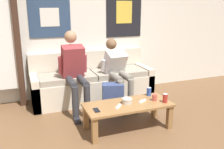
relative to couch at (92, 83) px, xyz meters
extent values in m
cube|color=silver|center=(-0.02, 0.36, 0.98)|extent=(10.00, 0.05, 2.55)
cube|color=navy|center=(-0.64, 0.32, 1.16)|extent=(0.72, 0.01, 0.70)
cube|color=silver|center=(-0.64, 0.32, 1.16)|extent=(0.32, 0.01, 0.31)
cube|color=black|center=(0.75, 0.32, 1.24)|extent=(0.72, 0.01, 0.93)
cube|color=gold|center=(0.75, 0.32, 1.24)|extent=(0.32, 0.01, 0.42)
cube|color=#382319|center=(-1.20, 0.13, 0.73)|extent=(0.10, 0.10, 2.05)
cube|color=beige|center=(0.00, 0.27, 0.13)|extent=(2.15, 0.13, 0.85)
cube|color=beige|center=(0.00, -0.09, -0.09)|extent=(2.15, 0.59, 0.42)
cube|color=beige|center=(-1.01, -0.09, -0.03)|extent=(0.12, 0.59, 0.54)
cube|color=beige|center=(1.01, -0.09, -0.03)|extent=(0.12, 0.59, 0.54)
cube|color=gray|center=(-0.48, -0.09, 0.17)|extent=(0.93, 0.55, 0.10)
cube|color=gray|center=(0.48, -0.09, 0.17)|extent=(0.93, 0.55, 0.10)
cube|color=olive|center=(0.12, -1.29, 0.06)|extent=(1.19, 0.52, 0.03)
cube|color=olive|center=(-0.42, -1.08, -0.13)|extent=(0.07, 0.07, 0.34)
cube|color=olive|center=(0.66, -1.08, -0.13)|extent=(0.07, 0.07, 0.34)
cube|color=olive|center=(-0.42, -1.49, -0.13)|extent=(0.07, 0.07, 0.34)
cube|color=olive|center=(0.66, -1.49, -0.13)|extent=(0.07, 0.07, 0.34)
cylinder|color=#2D2D33|center=(-0.49, -0.54, 0.22)|extent=(0.11, 0.43, 0.11)
cylinder|color=#2D2D33|center=(-0.49, -0.75, -0.02)|extent=(0.10, 0.10, 0.49)
cube|color=#232328|center=(-0.49, -0.82, -0.27)|extent=(0.11, 0.25, 0.05)
cylinder|color=#2D2D33|center=(-0.31, -0.54, 0.22)|extent=(0.11, 0.43, 0.11)
cylinder|color=#2D2D33|center=(-0.31, -0.75, -0.02)|extent=(0.10, 0.10, 0.49)
cube|color=#232328|center=(-0.31, -0.82, -0.27)|extent=(0.11, 0.25, 0.05)
cube|color=maroon|center=(-0.40, -0.27, 0.48)|extent=(0.35, 0.34, 0.56)
sphere|color=#9E7556|center=(-0.40, -0.18, 0.88)|extent=(0.20, 0.20, 0.20)
cylinder|color=maroon|center=(-0.60, -0.26, 0.44)|extent=(0.08, 0.11, 0.30)
cylinder|color=maroon|center=(-0.21, -0.26, 0.44)|extent=(0.08, 0.11, 0.30)
cylinder|color=gray|center=(0.25, -0.52, 0.22)|extent=(0.11, 0.39, 0.11)
cylinder|color=gray|center=(0.25, -0.72, -0.02)|extent=(0.10, 0.10, 0.49)
cube|color=#232328|center=(0.25, -0.79, -0.27)|extent=(0.11, 0.25, 0.05)
cylinder|color=gray|center=(0.43, -0.52, 0.22)|extent=(0.11, 0.39, 0.11)
cylinder|color=gray|center=(0.43, -0.72, -0.02)|extent=(0.10, 0.10, 0.49)
cube|color=#232328|center=(0.43, -0.79, -0.27)|extent=(0.11, 0.25, 0.05)
cube|color=silver|center=(0.34, -0.23, 0.40)|extent=(0.39, 0.42, 0.46)
sphere|color=brown|center=(0.34, -0.07, 0.70)|extent=(0.19, 0.19, 0.19)
cylinder|color=silver|center=(0.14, -0.21, 0.36)|extent=(0.08, 0.13, 0.24)
cylinder|color=silver|center=(0.53, -0.21, 0.36)|extent=(0.08, 0.13, 0.24)
cube|color=navy|center=(0.13, -0.71, -0.06)|extent=(0.37, 0.29, 0.48)
cube|color=navy|center=(0.10, -0.79, -0.17)|extent=(0.24, 0.13, 0.21)
cylinder|color=#B7B2A8|center=(0.11, -1.27, 0.11)|extent=(0.14, 0.14, 0.07)
torus|color=#B7B2A8|center=(0.11, -1.27, 0.14)|extent=(0.15, 0.15, 0.02)
cylinder|color=#B24C42|center=(0.52, -1.31, 0.12)|extent=(0.07, 0.07, 0.09)
cylinder|color=black|center=(0.52, -1.31, 0.17)|extent=(0.00, 0.00, 0.01)
cylinder|color=#28479E|center=(0.54, -1.10, 0.13)|extent=(0.07, 0.07, 0.12)
cylinder|color=silver|center=(0.54, -1.10, 0.19)|extent=(0.06, 0.06, 0.00)
cylinder|color=maroon|center=(0.62, -1.43, 0.13)|extent=(0.07, 0.07, 0.12)
cylinder|color=silver|center=(0.62, -1.43, 0.19)|extent=(0.06, 0.06, 0.00)
cube|color=white|center=(0.33, -1.30, 0.08)|extent=(0.14, 0.10, 0.02)
cylinder|color=#333842|center=(0.36, -1.29, 0.10)|extent=(0.01, 0.01, 0.00)
cube|color=white|center=(-0.05, -1.36, 0.08)|extent=(0.12, 0.13, 0.02)
cylinder|color=#333842|center=(-0.03, -1.33, 0.10)|extent=(0.01, 0.01, 0.00)
cube|color=black|center=(-0.35, -1.35, 0.08)|extent=(0.07, 0.14, 0.01)
cube|color=black|center=(-0.35, -1.35, 0.08)|extent=(0.06, 0.13, 0.00)
camera|label=1|loc=(-1.22, -4.16, 1.37)|focal=40.00mm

